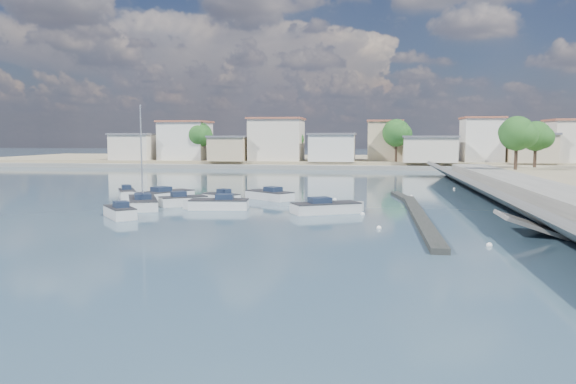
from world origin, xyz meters
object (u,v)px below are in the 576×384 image
object	(u,v)px
motorboat_g	(127,194)
motorboat_h	(329,208)
motorboat_d	(216,205)
motorboat_f	(219,198)
sailboat	(142,202)
motorboat_c	(268,195)
motorboat_e	(168,195)
motorboat_a	(119,212)
motorboat_b	(186,201)

from	to	relation	value
motorboat_g	motorboat_h	bearing A→B (deg)	-20.55
motorboat_d	motorboat_h	bearing A→B (deg)	-5.49
motorboat_f	sailboat	size ratio (longest dim) A/B	0.44
motorboat_d	motorboat_g	world-z (taller)	same
motorboat_c	sailboat	bearing A→B (deg)	-142.22
motorboat_e	motorboat_h	bearing A→B (deg)	-24.59
motorboat_h	motorboat_c	bearing A→B (deg)	127.26
motorboat_c	sailboat	world-z (taller)	sailboat
motorboat_c	motorboat_e	size ratio (longest dim) A/B	0.91
motorboat_a	motorboat_f	bearing A→B (deg)	64.88
motorboat_f	sailboat	world-z (taller)	sailboat
motorboat_e	motorboat_g	bearing A→B (deg)	176.08
motorboat_b	sailboat	xyz separation A→B (m)	(-3.33, -1.67, 0.03)
motorboat_d	motorboat_f	distance (m)	4.84
motorboat_d	motorboat_h	size ratio (longest dim) A/B	0.95
motorboat_h	motorboat_f	bearing A→B (deg)	151.94
motorboat_f	sailboat	distance (m)	7.18
motorboat_b	motorboat_f	size ratio (longest dim) A/B	1.09
motorboat_e	sailboat	distance (m)	6.16
motorboat_e	motorboat_g	distance (m)	4.40
motorboat_e	motorboat_a	bearing A→B (deg)	-86.89
motorboat_c	motorboat_d	world-z (taller)	same
motorboat_f	motorboat_a	bearing A→B (deg)	-115.12
sailboat	motorboat_e	bearing A→B (deg)	89.42
motorboat_e	motorboat_f	world-z (taller)	same
motorboat_b	sailboat	world-z (taller)	sailboat
motorboat_f	motorboat_d	bearing A→B (deg)	-78.40
motorboat_g	motorboat_h	world-z (taller)	same
motorboat_b	sailboat	bearing A→B (deg)	-153.38
motorboat_c	motorboat_g	xyz separation A→B (m)	(-13.98, -1.02, 0.00)
motorboat_b	motorboat_g	xyz separation A→B (m)	(-7.66, 4.79, 0.00)
motorboat_e	sailboat	bearing A→B (deg)	-90.58
motorboat_d	sailboat	size ratio (longest dim) A/B	0.62
motorboat_a	motorboat_g	size ratio (longest dim) A/B	0.98
motorboat_e	motorboat_b	bearing A→B (deg)	-53.95
motorboat_e	sailboat	world-z (taller)	sailboat
motorboat_d	sailboat	xyz separation A→B (m)	(-6.65, 0.35, 0.03)
motorboat_c	motorboat_e	xyz separation A→B (m)	(-9.59, -1.32, -0.00)
motorboat_a	motorboat_d	xyz separation A→B (m)	(5.92, 5.81, -0.00)
motorboat_b	motorboat_h	bearing A→B (deg)	-12.79
motorboat_b	motorboat_e	size ratio (longest dim) A/B	0.74
motorboat_d	sailboat	distance (m)	6.66
motorboat_a	motorboat_h	size ratio (longest dim) A/B	0.69
motorboat_a	sailboat	world-z (taller)	sailboat
motorboat_d	motorboat_e	xyz separation A→B (m)	(-6.59, 6.51, 0.00)
motorboat_h	motorboat_b	bearing A→B (deg)	167.21
motorboat_e	motorboat_g	xyz separation A→B (m)	(-4.39, 0.30, 0.00)
motorboat_e	motorboat_h	distance (m)	17.87
motorboat_e	motorboat_g	size ratio (longest dim) A/B	1.39
motorboat_c	motorboat_f	distance (m)	5.03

